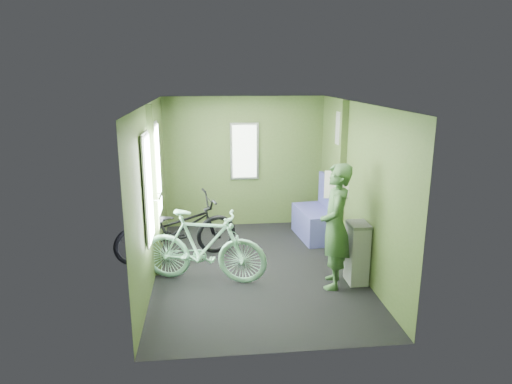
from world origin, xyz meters
TOP-DOWN VIEW (x-y plane):
  - room at (-0.04, 0.04)m, footprint 4.00×4.02m
  - bicycle_black at (-1.12, 0.47)m, footprint 1.96×1.27m
  - bicycle_mint at (-0.73, -0.33)m, footprint 1.76×0.99m
  - passenger at (0.93, -0.60)m, footprint 0.53×0.71m
  - waste_box at (1.26, -0.54)m, footprint 0.24×0.34m
  - bench_seat at (1.15, 1.18)m, footprint 0.65×1.03m

SIDE VIEW (x-z plane):
  - bicycle_black at x=-1.12m, z-range -0.51..0.51m
  - bicycle_mint at x=-0.73m, z-range -0.52..0.52m
  - bench_seat at x=1.15m, z-range -0.21..0.82m
  - waste_box at x=1.26m, z-range 0.00..0.82m
  - passenger at x=0.93m, z-range 0.00..1.62m
  - room at x=-0.04m, z-range 0.28..2.59m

